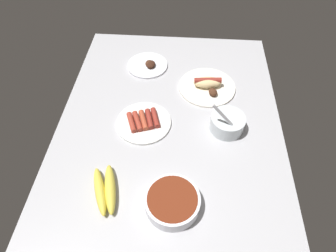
{
  "coord_description": "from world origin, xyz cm",
  "views": [
    {
      "loc": [
        74.69,
        4.81,
        89.01
      ],
      "look_at": [
        4.69,
        -0.35,
        3.0
      ],
      "focal_mm": 30.53,
      "sensor_mm": 36.0,
      "label": 1
    }
  ],
  "objects_px": {
    "bowl_chili": "(172,201)",
    "plate_hotdog_assembled": "(207,85)",
    "plate_sausages": "(144,122)",
    "plate_grilled_meat": "(148,65)",
    "banana_bunch": "(105,190)",
    "bowl_coleslaw": "(227,123)"
  },
  "relations": [
    {
      "from": "bowl_coleslaw",
      "to": "plate_hotdog_assembled",
      "type": "bearing_deg",
      "value": -162.34
    },
    {
      "from": "plate_sausages",
      "to": "bowl_coleslaw",
      "type": "bearing_deg",
      "value": 89.88
    },
    {
      "from": "plate_grilled_meat",
      "to": "banana_bunch",
      "type": "distance_m",
      "value": 0.67
    },
    {
      "from": "plate_sausages",
      "to": "plate_hotdog_assembled",
      "type": "relative_size",
      "value": 0.87
    },
    {
      "from": "bowl_chili",
      "to": "bowl_coleslaw",
      "type": "bearing_deg",
      "value": 150.28
    },
    {
      "from": "bowl_chili",
      "to": "plate_hotdog_assembled",
      "type": "relative_size",
      "value": 0.71
    },
    {
      "from": "bowl_coleslaw",
      "to": "plate_hotdog_assembled",
      "type": "xyz_separation_m",
      "value": [
        -0.23,
        -0.07,
        -0.02
      ]
    },
    {
      "from": "plate_sausages",
      "to": "bowl_chili",
      "type": "relative_size",
      "value": 1.23
    },
    {
      "from": "bowl_chili",
      "to": "banana_bunch",
      "type": "relative_size",
      "value": 0.92
    },
    {
      "from": "plate_grilled_meat",
      "to": "plate_hotdog_assembled",
      "type": "xyz_separation_m",
      "value": [
        0.13,
        0.28,
        0.01
      ]
    },
    {
      "from": "bowl_coleslaw",
      "to": "plate_sausages",
      "type": "distance_m",
      "value": 0.33
    },
    {
      "from": "plate_hotdog_assembled",
      "to": "plate_grilled_meat",
      "type": "bearing_deg",
      "value": -114.96
    },
    {
      "from": "banana_bunch",
      "to": "plate_hotdog_assembled",
      "type": "bearing_deg",
      "value": 147.2
    },
    {
      "from": "plate_grilled_meat",
      "to": "banana_bunch",
      "type": "xyz_separation_m",
      "value": [
        0.67,
        -0.06,
        0.01
      ]
    },
    {
      "from": "plate_grilled_meat",
      "to": "bowl_coleslaw",
      "type": "bearing_deg",
      "value": 44.7
    },
    {
      "from": "plate_sausages",
      "to": "banana_bunch",
      "type": "distance_m",
      "value": 0.32
    },
    {
      "from": "plate_sausages",
      "to": "bowl_chili",
      "type": "distance_m",
      "value": 0.37
    },
    {
      "from": "bowl_coleslaw",
      "to": "bowl_chili",
      "type": "height_order",
      "value": "bowl_coleslaw"
    },
    {
      "from": "bowl_chili",
      "to": "plate_hotdog_assembled",
      "type": "bearing_deg",
      "value": 167.94
    },
    {
      "from": "bowl_coleslaw",
      "to": "bowl_chili",
      "type": "distance_m",
      "value": 0.39
    },
    {
      "from": "plate_sausages",
      "to": "bowl_chili",
      "type": "bearing_deg",
      "value": 22.02
    },
    {
      "from": "plate_sausages",
      "to": "plate_grilled_meat",
      "type": "distance_m",
      "value": 0.36
    }
  ]
}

